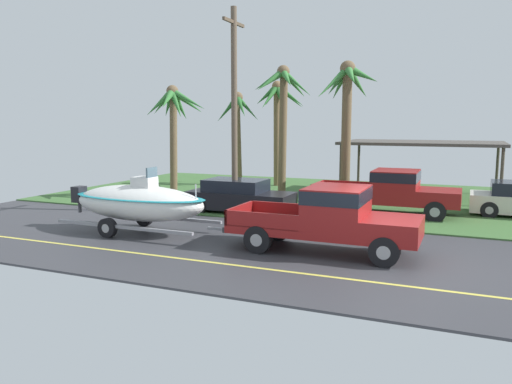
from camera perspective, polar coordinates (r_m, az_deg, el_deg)
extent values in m
cube|color=#38383D|center=(13.95, 14.76, -7.90)|extent=(36.00, 8.00, 0.06)
cube|color=#3D6633|center=(24.66, 18.53, -1.15)|extent=(36.00, 14.00, 0.11)
cube|color=#DBCC4C|center=(12.23, 13.51, -9.94)|extent=(34.20, 0.12, 0.01)
cube|color=maroon|center=(14.61, 7.65, -4.32)|extent=(5.38, 1.97, 0.22)
cube|color=maroon|center=(14.17, 15.26, -3.68)|extent=(1.51, 1.97, 0.38)
cube|color=maroon|center=(14.39, 9.15, -1.73)|extent=(1.61, 1.97, 1.17)
cube|color=black|center=(14.33, 9.18, -0.34)|extent=(1.63, 1.99, 0.38)
cube|color=#621111|center=(15.06, 1.92, -3.38)|extent=(2.26, 1.97, 0.04)
cube|color=maroon|center=(15.90, 3.16, -2.03)|extent=(2.26, 0.08, 0.45)
cube|color=maroon|center=(14.16, 0.54, -3.26)|extent=(2.26, 0.08, 0.45)
cube|color=maroon|center=(15.44, -1.85, -2.32)|extent=(0.08, 1.97, 0.45)
cube|color=#333338|center=(15.56, -2.18, -3.73)|extent=(0.12, 1.78, 0.16)
sphere|color=#B2B2B7|center=(15.60, -2.58, -3.51)|extent=(0.10, 0.10, 0.10)
cylinder|color=black|center=(15.14, 15.36, -4.99)|extent=(0.80, 0.28, 0.80)
cylinder|color=#9E9EA3|center=(15.14, 15.36, -4.99)|extent=(0.36, 0.29, 0.36)
cylinder|color=black|center=(13.46, 14.34, -6.57)|extent=(0.80, 0.28, 0.80)
cylinder|color=#9E9EA3|center=(13.46, 14.34, -6.57)|extent=(0.36, 0.29, 0.36)
cylinder|color=black|center=(15.98, 2.67, -4.04)|extent=(0.80, 0.28, 0.80)
cylinder|color=#9E9EA3|center=(15.98, 2.67, -4.04)|extent=(0.36, 0.29, 0.36)
cylinder|color=black|center=(14.39, 0.23, -5.38)|extent=(0.80, 0.28, 0.80)
cylinder|color=#9E9EA3|center=(14.39, 0.23, -5.38)|extent=(0.36, 0.29, 0.36)
cube|color=gray|center=(15.85, -4.05, -4.23)|extent=(0.90, 0.10, 0.08)
cube|color=gray|center=(18.19, -11.32, -2.78)|extent=(5.23, 0.12, 0.10)
cube|color=gray|center=(16.70, -14.97, -3.85)|extent=(5.23, 0.12, 0.10)
cylinder|color=black|center=(18.54, -12.55, -2.80)|extent=(0.64, 0.22, 0.64)
cylinder|color=#9E9EA3|center=(18.54, -12.55, -2.80)|extent=(0.29, 0.23, 0.29)
cylinder|color=black|center=(16.99, -16.49, -3.92)|extent=(0.64, 0.22, 0.64)
cylinder|color=#9E9EA3|center=(16.99, -16.49, -3.92)|extent=(0.29, 0.23, 0.29)
ellipsoid|color=white|center=(17.32, -13.13, -1.20)|extent=(4.88, 1.89, 1.19)
ellipsoid|color=teal|center=(17.29, -13.16, -0.52)|extent=(4.98, 1.93, 0.12)
cube|color=silver|center=(17.10, -12.53, 0.61)|extent=(0.70, 0.60, 0.65)
cube|color=slate|center=(16.88, -11.75, 2.16)|extent=(0.06, 0.56, 0.36)
cube|color=black|center=(18.92, -19.43, -0.23)|extent=(0.36, 0.44, 0.56)
cylinder|color=#4C4C51|center=(18.96, -19.38, -1.21)|extent=(0.12, 0.12, 0.66)
cylinder|color=silver|center=(16.06, -6.85, 0.00)|extent=(0.04, 0.04, 0.50)
cube|color=maroon|center=(20.91, 14.42, -0.80)|extent=(5.71, 1.98, 0.22)
cube|color=maroon|center=(20.66, 20.08, -0.29)|extent=(1.60, 1.98, 0.38)
cube|color=maroon|center=(20.77, 15.57, 0.92)|extent=(1.71, 1.98, 1.08)
cube|color=black|center=(20.73, 15.60, 1.77)|extent=(1.73, 2.00, 0.38)
cube|color=#621111|center=(21.19, 10.01, -0.20)|extent=(2.40, 1.98, 0.04)
cube|color=maroon|center=(22.09, 10.58, 0.65)|extent=(2.40, 0.08, 0.45)
cube|color=maroon|center=(20.25, 9.41, 0.03)|extent=(2.40, 0.08, 0.45)
cube|color=maroon|center=(21.45, 7.01, 0.52)|extent=(0.08, 1.98, 0.45)
cube|color=#333338|center=(21.54, 6.74, -0.51)|extent=(0.12, 1.78, 0.16)
sphere|color=#B2B2B7|center=(21.56, 6.43, -0.36)|extent=(0.10, 0.10, 0.10)
cylinder|color=black|center=(21.61, 19.93, -1.36)|extent=(0.80, 0.28, 0.80)
cylinder|color=#9E9EA3|center=(21.61, 19.93, -1.36)|extent=(0.36, 0.29, 0.36)
cylinder|color=black|center=(19.88, 19.64, -2.12)|extent=(0.80, 0.28, 0.80)
cylinder|color=#9E9EA3|center=(19.88, 19.64, -2.12)|extent=(0.36, 0.29, 0.36)
cylinder|color=black|center=(22.12, 10.20, -0.81)|extent=(0.80, 0.28, 0.80)
cylinder|color=#9E9EA3|center=(22.12, 10.20, -0.81)|extent=(0.36, 0.29, 0.36)
cylinder|color=black|center=(20.43, 9.10, -1.50)|extent=(0.80, 0.28, 0.80)
cylinder|color=#9E9EA3|center=(20.43, 9.10, -1.50)|extent=(0.36, 0.29, 0.36)
cube|color=black|center=(20.68, -1.76, -0.92)|extent=(4.34, 1.78, 0.70)
cube|color=black|center=(20.69, -2.31, 0.76)|extent=(2.43, 1.63, 0.50)
cylinder|color=black|center=(20.88, 2.85, -1.40)|extent=(0.66, 0.22, 0.66)
cylinder|color=#9E9EA3|center=(20.88, 2.85, -1.40)|extent=(0.30, 0.23, 0.30)
cylinder|color=black|center=(19.41, 1.21, -2.11)|extent=(0.66, 0.22, 0.66)
cylinder|color=#9E9EA3|center=(19.41, 1.21, -2.11)|extent=(0.30, 0.23, 0.30)
cylinder|color=black|center=(22.06, -4.36, -0.91)|extent=(0.66, 0.22, 0.66)
cylinder|color=#9E9EA3|center=(22.06, -4.36, -0.91)|extent=(0.30, 0.23, 0.30)
cylinder|color=black|center=(20.68, -6.41, -1.53)|extent=(0.66, 0.22, 0.66)
cylinder|color=#9E9EA3|center=(20.68, -6.41, -1.53)|extent=(0.30, 0.23, 0.30)
cylinder|color=black|center=(23.14, 24.82, -1.21)|extent=(0.66, 0.22, 0.66)
cylinder|color=#9E9EA3|center=(23.14, 24.82, -1.21)|extent=(0.30, 0.23, 0.30)
cylinder|color=black|center=(21.49, 24.94, -1.87)|extent=(0.66, 0.22, 0.66)
cylinder|color=#9E9EA3|center=(21.49, 24.94, -1.87)|extent=(0.30, 0.23, 0.30)
cylinder|color=#4C4238|center=(28.48, 25.68, 2.31)|extent=(0.14, 0.14, 2.62)
cylinder|color=#4C4238|center=(24.25, 26.09, 1.44)|extent=(0.14, 0.14, 2.62)
cylinder|color=#4C4238|center=(29.03, 11.56, 3.03)|extent=(0.14, 0.14, 2.62)
cylinder|color=#4C4238|center=(24.89, 9.59, 2.29)|extent=(0.14, 0.14, 2.62)
cube|color=#4C4742|center=(26.33, 18.31, 5.31)|extent=(7.59, 4.75, 0.14)
cylinder|color=brown|center=(23.33, 10.18, 6.17)|extent=(0.43, 0.46, 6.09)
cone|color=#387A38|center=(23.29, 12.01, 12.85)|extent=(1.53, 0.46, 1.01)
cone|color=#387A38|center=(23.97, 11.42, 12.02)|extent=(1.09, 1.74, 1.53)
cone|color=#387A38|center=(24.11, 9.51, 11.96)|extent=(1.41, 1.68, 1.57)
cone|color=#387A38|center=(23.53, 9.27, 12.26)|extent=(1.23, 0.49, 1.37)
cone|color=#387A38|center=(22.86, 8.72, 12.16)|extent=(1.40, 1.70, 1.59)
cone|color=#387A38|center=(22.64, 10.73, 12.88)|extent=(1.08, 1.76, 1.12)
sphere|color=brown|center=(23.44, 10.37, 13.63)|extent=(0.69, 0.69, 0.69)
cylinder|color=brown|center=(25.61, 3.06, 6.56)|extent=(0.40, 0.62, 6.22)
cone|color=#387A38|center=(25.35, 4.67, 12.16)|extent=(1.71, 0.46, 1.45)
cone|color=#387A38|center=(26.10, 4.35, 12.08)|extent=(1.21, 1.60, 1.49)
cone|color=#387A38|center=(26.38, 3.03, 12.38)|extent=(0.98, 1.63, 1.22)
cone|color=#387A38|center=(25.83, 1.47, 12.50)|extent=(1.70, 0.64, 1.20)
cone|color=#387A38|center=(25.29, 1.65, 12.51)|extent=(1.35, 1.60, 1.30)
cone|color=#387A38|center=(24.96, 3.54, 12.73)|extent=(1.27, 1.62, 1.15)
sphere|color=brown|center=(25.73, 3.12, 13.49)|extent=(0.63, 0.63, 0.63)
cylinder|color=brown|center=(24.53, -9.34, 5.20)|extent=(0.35, 0.51, 5.18)
cone|color=#387A38|center=(23.96, -7.68, 10.31)|extent=(2.02, 0.53, 1.16)
cone|color=#387A38|center=(24.83, -7.79, 10.09)|extent=(1.31, 1.65, 1.31)
cone|color=#387A38|center=(25.20, -8.65, 9.66)|extent=(0.60, 1.83, 1.64)
cone|color=#387A38|center=(24.95, -9.86, 9.82)|extent=(1.17, 0.96, 1.39)
cone|color=#387A38|center=(24.75, -10.50, 9.94)|extent=(1.25, 0.43, 1.28)
cone|color=#387A38|center=(24.29, -10.87, 9.88)|extent=(1.16, 1.43, 1.40)
cone|color=#387A38|center=(23.97, -10.01, 10.34)|extent=(0.65, 1.49, 1.14)
cone|color=#387A38|center=(24.09, -8.99, 9.83)|extent=(1.27, 1.04, 1.49)
sphere|color=brown|center=(24.55, -9.47, 11.24)|extent=(0.56, 0.56, 0.56)
cylinder|color=brown|center=(29.34, -2.09, 5.69)|extent=(0.39, 0.70, 5.15)
cone|color=#286028|center=(28.99, -0.93, 9.43)|extent=(1.59, 0.44, 1.54)
cone|color=#286028|center=(29.66, -1.18, 9.66)|extent=(0.99, 1.34, 1.30)
cone|color=#286028|center=(29.95, -2.42, 9.45)|extent=(1.31, 1.45, 1.55)
cone|color=#286028|center=(29.53, -3.13, 9.46)|extent=(1.42, 0.49, 1.51)
cone|color=#286028|center=(29.07, -3.26, 9.35)|extent=(1.18, 1.32, 1.60)
cone|color=#286028|center=(28.44, -1.71, 9.68)|extent=(1.53, 1.84, 1.43)
sphere|color=brown|center=(29.36, -2.12, 10.71)|extent=(0.62, 0.62, 0.62)
cylinder|color=brown|center=(29.02, 2.39, 6.26)|extent=(0.37, 0.47, 5.74)
cone|color=#2D6B2D|center=(28.65, 3.89, 10.83)|extent=(1.86, 0.57, 1.40)
cone|color=#2D6B2D|center=(29.34, 3.89, 10.70)|extent=(1.53, 1.43, 1.45)
cone|color=#2D6B2D|center=(29.78, 2.75, 10.78)|extent=(0.53, 1.72, 1.33)
cone|color=#2D6B2D|center=(29.48, 1.73, 10.85)|extent=(1.34, 1.00, 1.30)
cone|color=#2D6B2D|center=(29.07, 1.25, 10.93)|extent=(1.47, 0.83, 1.31)
cone|color=#2D6B2D|center=(28.37, 1.57, 10.74)|extent=(0.68, 1.82, 1.55)
cone|color=#2D6B2D|center=(28.53, 2.85, 10.57)|extent=(1.29, 1.32, 1.67)
sphere|color=brown|center=(29.07, 2.42, 11.92)|extent=(0.60, 0.60, 0.60)
cylinder|color=brown|center=(20.34, -2.48, 8.98)|extent=(0.24, 0.24, 8.17)
cube|color=brown|center=(20.70, -2.54, 18.68)|extent=(0.10, 1.80, 0.12)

